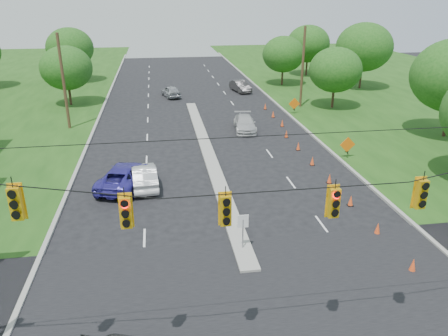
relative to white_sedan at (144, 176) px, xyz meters
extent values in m
plane|color=black|center=(5.06, -14.94, -0.76)|extent=(160.00, 160.00, 0.00)
cube|color=black|center=(5.06, -14.94, -0.76)|extent=(160.00, 14.00, 0.02)
cube|color=gray|center=(-5.04, 15.06, -0.76)|extent=(0.25, 110.00, 0.16)
cube|color=gray|center=(15.16, 15.06, -0.76)|extent=(0.25, 110.00, 0.16)
cube|color=gray|center=(5.06, 6.06, -0.76)|extent=(1.00, 34.00, 0.18)
cylinder|color=gray|center=(5.06, -8.94, 0.14)|extent=(0.06, 0.06, 1.80)
cube|color=white|center=(5.06, -8.94, 0.94)|extent=(0.55, 0.04, 0.70)
cylinder|color=black|center=(5.06, -15.94, 6.24)|extent=(24.00, 0.04, 0.04)
cube|color=#F4B10F|center=(-2.94, -15.94, 5.99)|extent=(0.34, 0.24, 1.00)
cube|color=#F4B10F|center=(0.06, -15.94, 5.47)|extent=(0.34, 0.24, 1.00)
cube|color=#F4B10F|center=(3.06, -15.94, 5.29)|extent=(0.34, 0.24, 1.00)
cube|color=#F4B10F|center=(6.56, -15.94, 5.29)|extent=(0.34, 0.24, 1.00)
cube|color=#F4B10F|center=(9.56, -15.94, 5.38)|extent=(0.34, 0.24, 1.00)
cylinder|color=#422D1C|center=(-7.44, 15.06, 3.74)|extent=(0.28, 0.28, 9.00)
cylinder|color=#422D1C|center=(17.56, 20.06, 3.74)|extent=(0.28, 0.28, 9.00)
cone|color=#F8501E|center=(12.67, -11.94, -0.41)|extent=(0.32, 0.32, 0.70)
cone|color=#F8501E|center=(12.67, -8.44, -0.41)|extent=(0.32, 0.32, 0.70)
cone|color=#F8501E|center=(12.67, -4.94, -0.41)|extent=(0.32, 0.32, 0.70)
cone|color=#F8501E|center=(12.67, -1.44, -0.41)|extent=(0.32, 0.32, 0.70)
cone|color=#F8501E|center=(12.67, 2.06, -0.41)|extent=(0.32, 0.32, 0.70)
cone|color=#F8501E|center=(12.67, 5.56, -0.41)|extent=(0.32, 0.32, 0.70)
cone|color=#F8501E|center=(12.67, 9.06, -0.41)|extent=(0.32, 0.32, 0.70)
cone|color=#F8501E|center=(13.27, 12.56, -0.41)|extent=(0.32, 0.32, 0.70)
cone|color=#F8501E|center=(13.27, 16.06, -0.41)|extent=(0.32, 0.32, 0.70)
cone|color=#F8501E|center=(13.27, 19.56, -0.41)|extent=(0.32, 0.32, 0.70)
cube|color=black|center=(15.86, 3.06, -0.21)|extent=(0.06, 0.58, 0.26)
cube|color=black|center=(15.86, 3.06, -0.21)|extent=(0.06, 0.58, 0.26)
cube|color=orange|center=(15.86, 3.06, 0.39)|extent=(1.27, 0.05, 1.27)
cube|color=black|center=(15.86, 17.06, -0.21)|extent=(0.06, 0.58, 0.26)
cube|color=black|center=(15.86, 17.06, -0.21)|extent=(0.06, 0.58, 0.26)
cube|color=orange|center=(15.86, 17.06, 0.39)|extent=(1.27, 0.05, 1.27)
cylinder|color=black|center=(-8.94, 25.06, 0.50)|extent=(0.28, 0.28, 2.52)
ellipsoid|color=#194C14|center=(-8.94, 25.06, 3.58)|extent=(5.88, 5.88, 5.04)
cylinder|color=black|center=(-10.94, 40.06, 0.68)|extent=(0.28, 0.28, 2.88)
ellipsoid|color=#194C14|center=(-10.94, 40.06, 4.20)|extent=(6.72, 6.72, 5.76)
cylinder|color=black|center=(27.06, 7.06, 0.86)|extent=(0.28, 0.28, 3.24)
cylinder|color=black|center=(21.06, 19.06, 0.50)|extent=(0.28, 0.28, 2.52)
ellipsoid|color=#194C14|center=(21.06, 19.06, 3.58)|extent=(5.88, 5.88, 5.04)
cylinder|color=black|center=(29.06, 29.06, 0.86)|extent=(0.28, 0.28, 3.24)
ellipsoid|color=#194C14|center=(29.06, 29.06, 4.82)|extent=(7.56, 7.56, 6.48)
cylinder|color=black|center=(25.06, 40.06, 0.68)|extent=(0.28, 0.28, 2.88)
ellipsoid|color=#194C14|center=(25.06, 40.06, 4.20)|extent=(6.72, 6.72, 5.76)
cylinder|color=black|center=(19.06, 33.06, 0.50)|extent=(0.28, 0.28, 2.52)
ellipsoid|color=#194C14|center=(19.06, 33.06, 3.58)|extent=(5.88, 5.88, 5.04)
imported|color=silver|center=(0.00, 0.00, 0.00)|extent=(1.97, 4.70, 1.51)
imported|color=#302992|center=(-1.32, 0.17, 0.02)|extent=(4.08, 6.06, 1.54)
imported|color=#BBBBBB|center=(9.34, 11.85, -0.06)|extent=(2.39, 4.94, 1.39)
imported|color=gray|center=(2.94, 27.63, -0.04)|extent=(2.64, 4.50, 1.44)
imported|color=#302F2F|center=(12.27, 29.47, -0.02)|extent=(2.47, 4.68, 1.47)
camera|label=1|loc=(1.18, -27.77, 11.50)|focal=35.00mm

